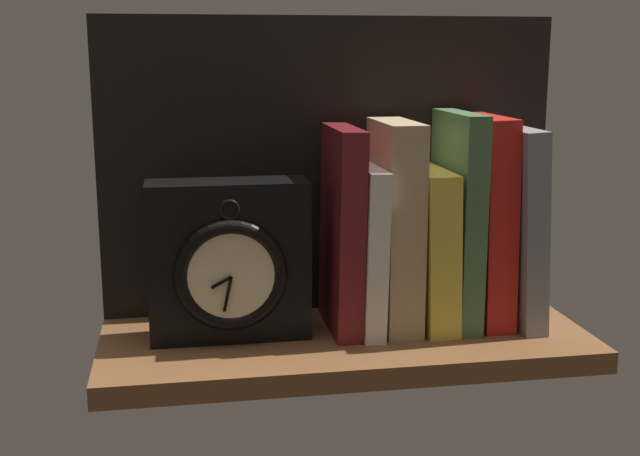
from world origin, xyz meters
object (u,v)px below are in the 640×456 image
book_tan_shortstories (395,225)px  book_red_requiem (484,220)px  book_yellow_seinlanguage (428,247)px  framed_clock (229,262)px  book_gray_chess (512,224)px  book_white_catcher (365,247)px  book_maroon_dawkins (340,230)px  book_green_romantic (457,219)px

book_tan_shortstories → book_red_requiem: 11.17cm
book_yellow_seinlanguage → book_red_requiem: size_ratio=0.76×
book_yellow_seinlanguage → framed_clock: 23.98cm
book_red_requiem → book_gray_chess: size_ratio=1.05×
book_tan_shortstories → book_white_catcher: bearing=180.0°
book_maroon_dawkins → book_red_requiem: book_red_requiem is taller
book_maroon_dawkins → framed_clock: 13.49cm
book_gray_chess → framed_clock: size_ratio=1.30×
book_white_catcher → book_gray_chess: size_ratio=0.82×
book_maroon_dawkins → book_white_catcher: bearing=0.0°
book_maroon_dawkins → book_green_romantic: book_green_romantic is taller
book_white_catcher → book_tan_shortstories: (3.60, 0.00, 2.53)cm
book_red_requiem → book_gray_chess: book_red_requiem is taller
book_gray_chess → book_red_requiem: bearing=180.0°
book_red_requiem → book_green_romantic: bearing=180.0°
book_gray_chess → framed_clock: book_gray_chess is taller
book_yellow_seinlanguage → book_red_requiem: bearing=0.0°
book_maroon_dawkins → framed_clock: bearing=-174.7°
book_yellow_seinlanguage → book_gray_chess: book_gray_chess is taller
book_maroon_dawkins → book_yellow_seinlanguage: book_maroon_dawkins is taller
book_tan_shortstories → book_green_romantic: size_ratio=0.96×
book_yellow_seinlanguage → book_gray_chess: (10.46, 0.00, 2.41)cm
book_red_requiem → framed_clock: 31.11cm
book_maroon_dawkins → book_tan_shortstories: size_ratio=0.98×
book_yellow_seinlanguage → book_maroon_dawkins: bearing=180.0°
book_gray_chess → book_green_romantic: bearing=180.0°
book_red_requiem → framed_clock: bearing=-177.8°
book_green_romantic → book_maroon_dawkins: bearing=180.0°
book_red_requiem → book_gray_chess: bearing=0.0°
book_yellow_seinlanguage → book_red_requiem: 7.58cm
book_tan_shortstories → book_gray_chess: bearing=0.0°
framed_clock → book_tan_shortstories: bearing=3.5°
book_white_catcher → book_tan_shortstories: bearing=0.0°
book_maroon_dawkins → book_red_requiem: (17.78, 0.00, 0.51)cm
book_maroon_dawkins → book_tan_shortstories: 6.62cm
book_white_catcher → framed_clock: size_ratio=1.07×
book_green_romantic → book_gray_chess: book_green_romantic is taller
book_white_catcher → book_tan_shortstories: book_tan_shortstories is taller
book_green_romantic → book_gray_chess: (6.98, 0.00, -0.88)cm
framed_clock → book_yellow_seinlanguage: bearing=2.9°
book_maroon_dawkins → book_gray_chess: book_maroon_dawkins is taller
framed_clock → book_gray_chess: bearing=2.0°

